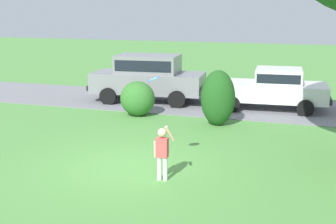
% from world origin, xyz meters
% --- Properties ---
extents(ground_plane, '(80.00, 80.00, 0.00)m').
position_xyz_m(ground_plane, '(0.00, 0.00, 0.00)').
color(ground_plane, '#518E42').
extents(driveway_strip, '(28.00, 4.40, 0.02)m').
position_xyz_m(driveway_strip, '(0.00, 7.63, 0.01)').
color(driveway_strip, slate).
rests_on(driveway_strip, ground).
extents(shrub_near_tree, '(1.25, 1.14, 1.24)m').
position_xyz_m(shrub_near_tree, '(-1.81, 5.04, 0.62)').
color(shrub_near_tree, '#33702B').
rests_on(shrub_near_tree, ground).
extents(shrub_centre_left, '(1.12, 0.99, 1.82)m').
position_xyz_m(shrub_centre_left, '(1.18, 4.59, 0.91)').
color(shrub_centre_left, '#1E511C').
rests_on(shrub_centre_left, ground).
extents(parked_sedan, '(4.51, 2.31, 1.56)m').
position_xyz_m(parked_sedan, '(2.64, 7.61, 0.85)').
color(parked_sedan, white).
rests_on(parked_sedan, ground).
extents(parked_suv, '(4.83, 2.38, 1.92)m').
position_xyz_m(parked_suv, '(-2.31, 7.47, 1.08)').
color(parked_suv, gray).
rests_on(parked_suv, ground).
extents(child_thrower, '(0.45, 0.27, 1.29)m').
position_xyz_m(child_thrower, '(1.03, -0.62, 0.72)').
color(child_thrower, white).
rests_on(child_thrower, ground).
extents(frisbee, '(0.27, 0.28, 0.14)m').
position_xyz_m(frisbee, '(0.70, -0.24, 2.23)').
color(frisbee, '#337FDB').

